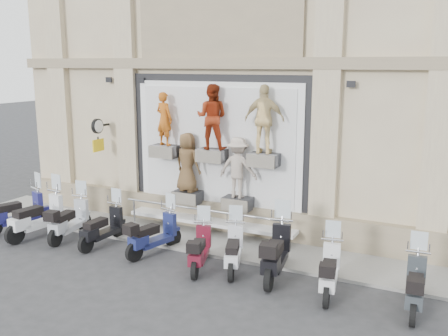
{
  "coord_description": "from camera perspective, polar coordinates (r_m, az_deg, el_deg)",
  "views": [
    {
      "loc": [
        6.27,
        -9.63,
        4.86
      ],
      "look_at": [
        0.71,
        1.9,
        2.16
      ],
      "focal_mm": 40.0,
      "sensor_mm": 36.0,
      "label": 1
    }
  ],
  "objects": [
    {
      "name": "scooter_f",
      "position": [
        12.03,
        -2.8,
        -8.3
      ],
      "size": [
        1.01,
        1.8,
        1.41
      ],
      "primitive_type": null,
      "rotation": [
        0.0,
        0.0,
        0.31
      ],
      "color": "#570F1D",
      "rests_on": "ground"
    },
    {
      "name": "sidewalk",
      "position": [
        14.14,
        -2.25,
        -8.01
      ],
      "size": [
        16.0,
        2.2,
        0.08
      ],
      "primitive_type": "cube",
      "color": "#999791",
      "rests_on": "ground"
    },
    {
      "name": "shop_vitrine",
      "position": [
        14.02,
        -0.67,
        1.99
      ],
      "size": [
        5.6,
        0.83,
        4.3
      ],
      "color": "black",
      "rests_on": "ground"
    },
    {
      "name": "scooter_a",
      "position": [
        15.78,
        -22.58,
        -3.81
      ],
      "size": [
        1.29,
        2.12,
        1.66
      ],
      "primitive_type": null,
      "rotation": [
        0.0,
        0.0,
        -0.37
      ],
      "color": "navy",
      "rests_on": "ground"
    },
    {
      "name": "scooter_d",
      "position": [
        13.88,
        -13.72,
        -5.72
      ],
      "size": [
        0.63,
        1.83,
        1.46
      ],
      "primitive_type": null,
      "rotation": [
        0.0,
        0.0,
        -0.06
      ],
      "color": "black",
      "rests_on": "ground"
    },
    {
      "name": "building",
      "position": [
        17.81,
        5.29,
        15.55
      ],
      "size": [
        14.0,
        8.6,
        12.0
      ],
      "primitive_type": null,
      "color": "beige",
      "rests_on": "ground"
    },
    {
      "name": "scooter_i",
      "position": [
        10.99,
        12.02,
        -10.42
      ],
      "size": [
        0.81,
        1.85,
        1.46
      ],
      "primitive_type": null,
      "rotation": [
        0.0,
        0.0,
        0.17
      ],
      "color": "white",
      "rests_on": "ground"
    },
    {
      "name": "scooter_b",
      "position": [
        15.07,
        -20.55,
        -4.29
      ],
      "size": [
        0.91,
        2.16,
        1.7
      ],
      "primitive_type": null,
      "rotation": [
        0.0,
        0.0,
        -0.15
      ],
      "color": "white",
      "rests_on": "ground"
    },
    {
      "name": "scooter_j",
      "position": [
        10.77,
        21.1,
        -11.44
      ],
      "size": [
        0.63,
        1.83,
        1.47
      ],
      "primitive_type": null,
      "rotation": [
        0.0,
        0.0,
        0.06
      ],
      "color": "#2C3236",
      "rests_on": "ground"
    },
    {
      "name": "clock_sign_bracket",
      "position": [
        15.93,
        -14.21,
        4.14
      ],
      "size": [
        0.1,
        0.8,
        1.02
      ],
      "color": "black",
      "rests_on": "ground"
    },
    {
      "name": "ground",
      "position": [
        12.47,
        -6.86,
        -11.09
      ],
      "size": [
        90.0,
        90.0,
        0.0
      ],
      "primitive_type": "plane",
      "color": "#2F2F32",
      "rests_on": "ground"
    },
    {
      "name": "guard_rail",
      "position": [
        13.92,
        -2.45,
        -6.49
      ],
      "size": [
        5.06,
        0.1,
        0.93
      ],
      "primitive_type": null,
      "color": "#9EA0A5",
      "rests_on": "ground"
    },
    {
      "name": "scooter_g",
      "position": [
        11.93,
        1.1,
        -8.38
      ],
      "size": [
        1.08,
        1.84,
        1.44
      ],
      "primitive_type": null,
      "rotation": [
        0.0,
        0.0,
        0.34
      ],
      "color": "silver",
      "rests_on": "ground"
    },
    {
      "name": "scooter_h",
      "position": [
        11.56,
        6.01,
        -8.49
      ],
      "size": [
        0.9,
        2.13,
        1.68
      ],
      "primitive_type": null,
      "rotation": [
        0.0,
        0.0,
        0.15
      ],
      "color": "black",
      "rests_on": "ground"
    },
    {
      "name": "scooter_c",
      "position": [
        14.65,
        -17.26,
        -4.84
      ],
      "size": [
        0.79,
        1.95,
        1.54
      ],
      "primitive_type": null,
      "rotation": [
        0.0,
        0.0,
        0.13
      ],
      "color": "#A0A5AE",
      "rests_on": "ground"
    },
    {
      "name": "scooter_e",
      "position": [
        13.01,
        -8.01,
        -6.61
      ],
      "size": [
        0.98,
        1.92,
        1.5
      ],
      "primitive_type": null,
      "rotation": [
        0.0,
        0.0,
        -0.25
      ],
      "color": "#171E51",
      "rests_on": "ground"
    }
  ]
}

